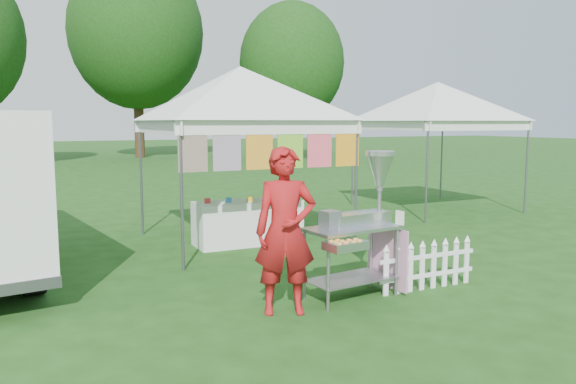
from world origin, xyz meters
TOP-DOWN VIEW (x-y plane):
  - ground at (0.00, 0.00)m, footprint 120.00×120.00m
  - canopy_main at (0.00, 3.49)m, footprint 4.24×4.24m
  - canopy_right at (5.50, 5.00)m, footprint 4.24×4.24m
  - tree_mid at (3.00, 28.00)m, footprint 7.60×7.60m
  - tree_right at (10.00, 22.00)m, footprint 5.60×5.60m
  - donut_cart at (0.23, 0.02)m, footprint 1.25×0.99m
  - vendor at (-0.88, -0.13)m, footprint 0.77×0.63m
  - picket_fence at (1.09, -0.11)m, footprint 1.44×0.03m
  - display_table at (0.05, 3.33)m, footprint 1.80×0.70m

SIDE VIEW (x-z plane):
  - ground at x=0.00m, z-range 0.00..0.00m
  - picket_fence at x=1.09m, z-range 0.01..0.57m
  - display_table at x=0.05m, z-range 0.00..0.74m
  - vendor at x=-0.88m, z-range 0.00..1.82m
  - donut_cart at x=0.23m, z-range 0.15..1.88m
  - canopy_main at x=0.00m, z-range 1.26..4.71m
  - canopy_right at x=5.50m, z-range 1.27..4.72m
  - tree_right at x=10.00m, z-range 0.97..9.39m
  - tree_mid at x=3.00m, z-range 1.38..12.90m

